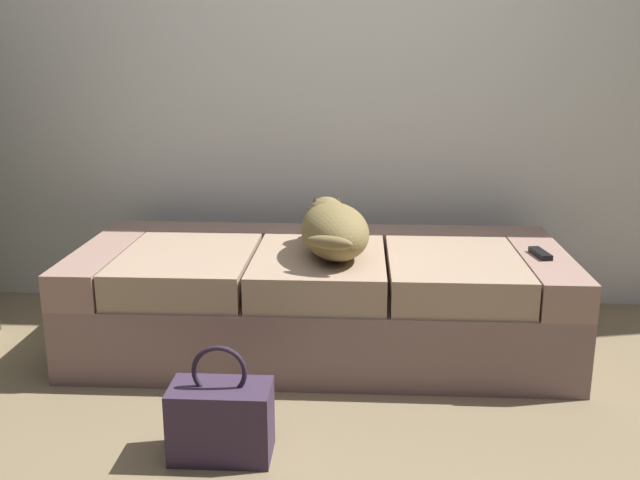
% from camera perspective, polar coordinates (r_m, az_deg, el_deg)
% --- Properties ---
extents(back_wall, '(6.40, 0.10, 2.80)m').
position_cam_1_polar(back_wall, '(3.60, 0.68, 17.12)').
color(back_wall, silver).
rests_on(back_wall, ground).
extents(couch, '(2.05, 0.90, 0.44)m').
position_cam_1_polar(couch, '(3.11, 0.05, -4.65)').
color(couch, '#856762').
rests_on(couch, ground).
extents(dog_tan, '(0.35, 0.63, 0.22)m').
position_cam_1_polar(dog_tan, '(2.92, 1.03, 0.93)').
color(dog_tan, olive).
rests_on(dog_tan, couch).
extents(tv_remote, '(0.07, 0.16, 0.02)m').
position_cam_1_polar(tv_remote, '(3.06, 17.10, -1.03)').
color(tv_remote, black).
rests_on(tv_remote, couch).
extents(handbag, '(0.32, 0.18, 0.38)m').
position_cam_1_polar(handbag, '(2.36, -7.86, -13.93)').
color(handbag, '#3B2A41').
rests_on(handbag, ground).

